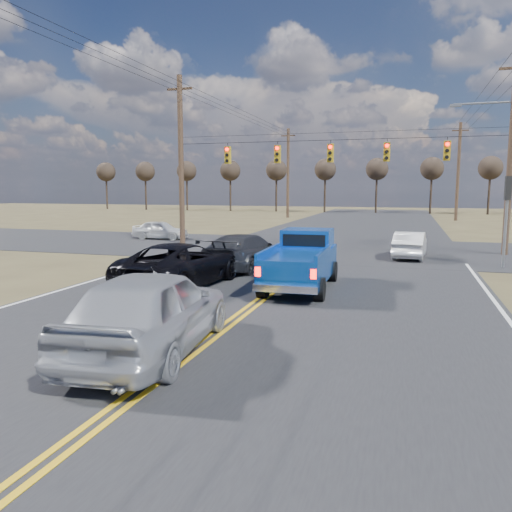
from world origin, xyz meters
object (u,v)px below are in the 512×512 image
(black_suv, at_px, (181,264))
(dgrey_car_queue, at_px, (245,251))
(white_car_queue, at_px, (410,245))
(silver_suv, at_px, (151,311))
(cross_car_west, at_px, (160,230))
(pickup_truck, at_px, (302,261))

(black_suv, distance_m, dgrey_car_queue, 4.25)
(black_suv, relative_size, white_car_queue, 1.39)
(white_car_queue, relative_size, dgrey_car_queue, 0.77)
(silver_suv, bearing_deg, white_car_queue, -113.17)
(white_car_queue, height_order, cross_car_west, white_car_queue)
(black_suv, bearing_deg, pickup_truck, -163.46)
(black_suv, xyz_separation_m, dgrey_car_queue, (0.98, 4.14, -0.01))
(black_suv, relative_size, cross_car_west, 1.49)
(silver_suv, bearing_deg, cross_car_west, -68.44)
(white_car_queue, distance_m, dgrey_car_queue, 8.68)
(silver_suv, height_order, black_suv, silver_suv)
(white_car_queue, distance_m, cross_car_west, 16.51)
(dgrey_car_queue, bearing_deg, pickup_truck, 140.08)
(pickup_truck, xyz_separation_m, black_suv, (-4.13, -0.81, -0.18))
(silver_suv, distance_m, dgrey_car_queue, 11.00)
(white_car_queue, bearing_deg, silver_suv, 76.82)
(silver_suv, relative_size, cross_car_west, 1.44)
(dgrey_car_queue, height_order, cross_car_west, dgrey_car_queue)
(pickup_truck, distance_m, dgrey_car_queue, 4.59)
(silver_suv, distance_m, cross_car_west, 23.45)
(black_suv, distance_m, white_car_queue, 12.33)
(pickup_truck, distance_m, silver_suv, 7.73)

